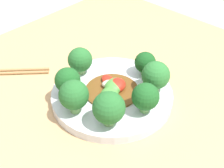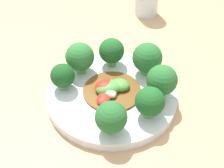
{
  "view_description": "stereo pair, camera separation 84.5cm",
  "coord_description": "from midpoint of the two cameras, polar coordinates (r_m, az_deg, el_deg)",
  "views": [
    {
      "loc": [
        -0.29,
        0.4,
        1.17
      ],
      "look_at": [
        0.05,
        0.04,
        0.77
      ],
      "focal_mm": 50.0,
      "sensor_mm": 36.0,
      "label": 1
    },
    {
      "loc": [
        0.48,
        0.04,
        1.16
      ],
      "look_at": [
        0.05,
        0.04,
        0.77
      ],
      "focal_mm": 50.0,
      "sensor_mm": 36.0,
      "label": 2
    }
  ],
  "objects": [
    {
      "name": "stirfry_center",
      "position": [
        0.45,
        25.57,
        -34.21
      ],
      "size": [
        0.11,
        0.11,
        0.02
      ],
      "color": "brown",
      "rests_on": "plate"
    },
    {
      "name": "broccoli_west",
      "position": [
        0.44,
        39.05,
        -37.6
      ],
      "size": [
        0.05,
        0.05,
        0.06
      ],
      "color": "#70A356",
      "rests_on": "plate"
    },
    {
      "name": "chopsticks",
      "position": [
        0.48,
        -13.03,
        -26.93
      ],
      "size": [
        0.16,
        0.17,
        0.01
      ],
      "color": "#AD7F4C",
      "rests_on": "table"
    },
    {
      "name": "broccoli_southwest",
      "position": [
        0.46,
        37.68,
        -29.58
      ],
      "size": [
        0.06,
        0.06,
        0.07
      ],
      "color": "#7AAD5B",
      "rests_on": "plate"
    },
    {
      "name": "broccoli_northwest",
      "position": [
        0.41,
        32.06,
        -45.04
      ],
      "size": [
        0.06,
        0.06,
        0.07
      ],
      "color": "#7AAD5B",
      "rests_on": "plate"
    },
    {
      "name": "broccoli_northeast",
      "position": [
        0.4,
        12.7,
        -36.79
      ],
      "size": [
        0.05,
        0.05,
        0.06
      ],
      "color": "#89B76B",
      "rests_on": "plate"
    },
    {
      "name": "broccoli_south",
      "position": [
        0.47,
        32.16,
        -24.79
      ],
      "size": [
        0.05,
        0.05,
        0.05
      ],
      "color": "#70A356",
      "rests_on": "plate"
    },
    {
      "name": "broccoli_north",
      "position": [
        0.39,
        18.2,
        -43.39
      ],
      "size": [
        0.06,
        0.06,
        0.07
      ],
      "color": "#7AAD5B",
      "rests_on": "plate"
    },
    {
      "name": "broccoli_east",
      "position": [
        0.42,
        13.64,
        -27.07
      ],
      "size": [
        0.05,
        0.05,
        0.06
      ],
      "color": "#89B76B",
      "rests_on": "plate"
    },
    {
      "name": "plate",
      "position": [
        0.46,
        24.76,
        -35.36
      ],
      "size": [
        0.25,
        0.25,
        0.02
      ],
      "color": "silver",
      "rests_on": "table"
    }
  ]
}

